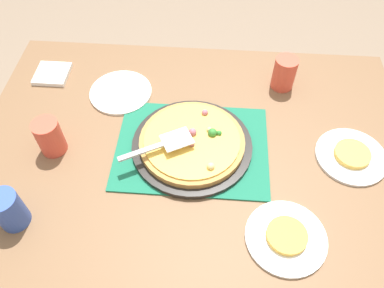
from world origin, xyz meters
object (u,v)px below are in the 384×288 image
at_px(served_slice_right, 352,154).
at_px(cup_far, 284,73).
at_px(pizza, 192,141).
at_px(cup_near, 50,137).
at_px(plate_near_left, 286,238).
at_px(pizza_server, 162,144).
at_px(napkin_stack, 52,74).
at_px(plate_side, 121,92).
at_px(served_slice_left, 287,236).
at_px(cup_corner, 9,210).
at_px(pizza_pan, 192,145).
at_px(plate_far_right, 351,156).

height_order(served_slice_right, cup_far, cup_far).
bearing_deg(pizza, cup_near, 4.68).
xyz_separation_m(plate_near_left, cup_far, (-0.03, -0.60, 0.06)).
bearing_deg(pizza_server, cup_far, -137.64).
xyz_separation_m(plate_near_left, cup_near, (0.71, -0.25, 0.06)).
relative_size(cup_near, napkin_stack, 1.00).
xyz_separation_m(plate_side, pizza_server, (-0.19, 0.27, 0.06)).
xyz_separation_m(served_slice_left, napkin_stack, (0.82, -0.59, -0.01)).
xyz_separation_m(plate_side, cup_far, (-0.58, -0.08, 0.06)).
bearing_deg(served_slice_left, napkin_stack, -35.68).
relative_size(plate_near_left, served_slice_right, 2.00).
height_order(pizza, pizza_server, pizza_server).
xyz_separation_m(cup_corner, napkin_stack, (0.08, -0.59, -0.05)).
bearing_deg(served_slice_left, pizza_server, -33.75).
distance_m(pizza, served_slice_right, 0.50).
bearing_deg(cup_corner, pizza_pan, -148.33).
xyz_separation_m(pizza_pan, pizza, (-0.00, -0.00, 0.02)).
distance_m(plate_side, cup_near, 0.31).
bearing_deg(cup_far, plate_near_left, 87.18).
distance_m(served_slice_left, pizza_server, 0.44).
bearing_deg(plate_side, served_slice_right, 163.59).
distance_m(plate_near_left, cup_corner, 0.74).
distance_m(plate_far_right, plate_side, 0.80).
bearing_deg(pizza, plate_near_left, 133.53).
xyz_separation_m(plate_far_right, cup_near, (0.93, 0.03, 0.06)).
height_order(cup_corner, pizza_server, cup_corner).
relative_size(pizza_pan, pizza, 1.15).
relative_size(plate_near_left, napkin_stack, 1.83).
height_order(served_slice_left, cup_corner, cup_corner).
relative_size(plate_side, cup_far, 1.83).
bearing_deg(pizza_server, plate_far_right, -175.51).
relative_size(plate_far_right, napkin_stack, 1.83).
relative_size(served_slice_left, cup_far, 0.92).
relative_size(cup_corner, napkin_stack, 1.00).
bearing_deg(cup_corner, pizza_server, -147.59).
bearing_deg(served_slice_right, napkin_stack, -16.12).
bearing_deg(cup_near, pizza_server, 178.18).
height_order(plate_side, cup_corner, cup_corner).
distance_m(pizza_pan, plate_near_left, 0.40).
height_order(plate_far_right, served_slice_left, served_slice_left).
xyz_separation_m(served_slice_right, cup_corner, (0.96, 0.29, 0.04)).
bearing_deg(pizza_pan, plate_far_right, 179.94).
bearing_deg(plate_near_left, served_slice_right, -127.98).
distance_m(plate_side, pizza_server, 0.34).
relative_size(pizza, served_slice_right, 3.00).
xyz_separation_m(served_slice_left, pizza_server, (0.36, -0.24, 0.05)).
height_order(plate_side, pizza_server, pizza_server).
bearing_deg(pizza, pizza_pan, 16.72).
relative_size(served_slice_left, pizza_server, 0.49).
bearing_deg(plate_far_right, cup_near, 2.14).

